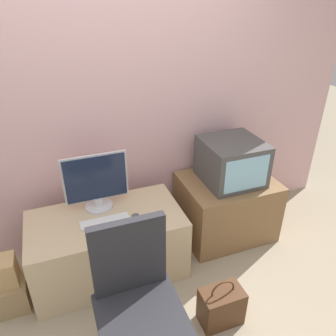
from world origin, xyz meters
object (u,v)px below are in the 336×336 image
object	(u,v)px
cardboard_box_lower	(9,294)
handbag	(221,306)
main_monitor	(96,183)
crt_tv	(231,161)
mouse	(135,215)
office_chair	(139,318)
keyboard	(105,221)

from	to	relation	value
cardboard_box_lower	handbag	size ratio (longest dim) A/B	0.70
main_monitor	crt_tv	world-z (taller)	main_monitor
mouse	handbag	xyz separation A→B (m)	(0.40, -0.66, -0.41)
handbag	office_chair	bearing A→B (deg)	-172.02
main_monitor	cardboard_box_lower	bearing A→B (deg)	-161.57
crt_tv	handbag	bearing A→B (deg)	-121.05
office_chair	handbag	size ratio (longest dim) A/B	2.60
keyboard	cardboard_box_lower	size ratio (longest dim) A/B	1.37
keyboard	crt_tv	world-z (taller)	crt_tv
keyboard	crt_tv	xyz separation A→B (m)	(1.14, 0.16, 0.21)
cardboard_box_lower	handbag	xyz separation A→B (m)	(1.37, -0.64, 0.03)
keyboard	mouse	world-z (taller)	mouse
cardboard_box_lower	crt_tv	bearing A→B (deg)	6.15
crt_tv	office_chair	world-z (taller)	office_chair
mouse	office_chair	bearing A→B (deg)	-104.51
office_chair	handbag	bearing A→B (deg)	7.98
keyboard	mouse	bearing A→B (deg)	-4.97
mouse	cardboard_box_lower	xyz separation A→B (m)	(-0.97, -0.02, -0.43)
crt_tv	mouse	bearing A→B (deg)	-168.64
mouse	office_chair	distance (m)	0.78
main_monitor	crt_tv	size ratio (longest dim) A/B	1.00
office_chair	cardboard_box_lower	bearing A→B (deg)	136.70
keyboard	mouse	distance (m)	0.23
crt_tv	office_chair	bearing A→B (deg)	-139.91
office_chair	keyboard	bearing A→B (deg)	92.42
mouse	cardboard_box_lower	bearing A→B (deg)	-178.87
keyboard	crt_tv	bearing A→B (deg)	8.19
office_chair	handbag	distance (m)	0.66
keyboard	cardboard_box_lower	xyz separation A→B (m)	(-0.74, -0.04, -0.42)
crt_tv	cardboard_box_lower	distance (m)	1.99
office_chair	cardboard_box_lower	xyz separation A→B (m)	(-0.77, 0.73, -0.29)
main_monitor	office_chair	distance (m)	1.03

